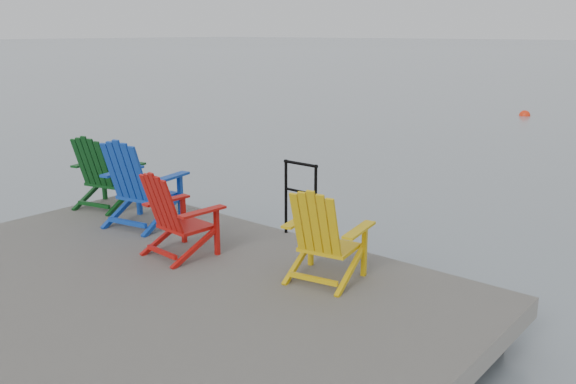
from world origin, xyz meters
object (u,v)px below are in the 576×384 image
Objects in this scene: chair_green at (103,172)px; buoy_a at (525,116)px; chair_red at (176,214)px; handrail at (300,192)px; chair_yellow at (324,234)px; chair_blue at (139,183)px.

buoy_a is at bearing 76.71° from chair_green.
chair_green is at bearing 169.16° from chair_red.
chair_green reaches higher than handrail.
chair_red is at bearing -174.93° from chair_yellow.
chair_blue is 2.78m from chair_yellow.
chair_yellow is (1.62, 0.45, 0.00)m from chair_red.
handrail is 2.02m from chair_blue.
buoy_a is at bearing 82.43° from chair_blue.
chair_blue is at bearing 165.23° from chair_red.
chair_red is 1.68m from chair_yellow.
chair_red is (1.16, -0.39, -0.08)m from chair_blue.
chair_blue is (-1.79, -0.94, 0.01)m from handrail.
handrail reaches higher than buoy_a.
chair_blue is at bearing 170.79° from chair_yellow.
buoy_a is (-0.03, 16.84, -1.01)m from chair_green.
chair_green is 1.05m from chair_blue.
handrail is 2.92m from chair_green.
chair_yellow is at bearing -77.25° from buoy_a.
chair_yellow is 17.43m from buoy_a.
handrail is 1.33m from chair_yellow.
chair_green is 2.26m from chair_red.
chair_blue is 1.18× the size of chair_red.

